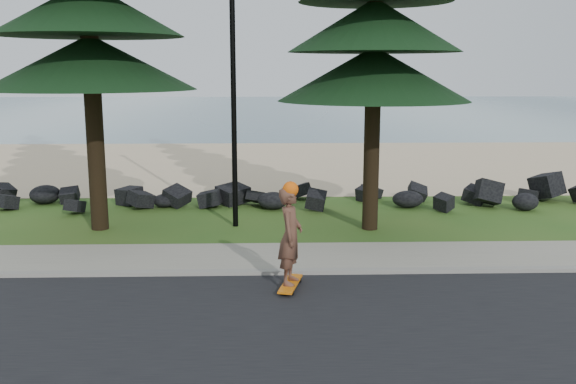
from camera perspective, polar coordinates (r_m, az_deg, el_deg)
name	(u,v)px	position (r m, az deg, el deg)	size (l,w,h in m)	color
ground	(228,262)	(13.94, -5.35, -6.21)	(160.00, 160.00, 0.00)	#2A571B
road	(209,353)	(9.74, -7.03, -13.99)	(160.00, 7.00, 0.02)	black
kerb	(225,273)	(13.07, -5.60, -7.16)	(160.00, 0.20, 0.10)	gray
sidewalk	(229,257)	(14.12, -5.30, -5.81)	(160.00, 2.00, 0.08)	gray
beach_sand	(249,163)	(28.11, -3.52, 2.57)	(160.00, 15.00, 0.01)	beige
ocean	(260,110)	(64.43, -2.52, 7.32)	(160.00, 58.00, 0.01)	#3D6675
seawall_boulders	(240,207)	(19.36, -4.32, -1.30)	(60.00, 2.40, 1.10)	black
lamp_post	(233,67)	(16.52, -4.91, 11.03)	(0.25, 0.14, 8.14)	black
skateboarder	(290,236)	(11.94, 0.22, -3.96)	(0.58, 1.13, 2.05)	orange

